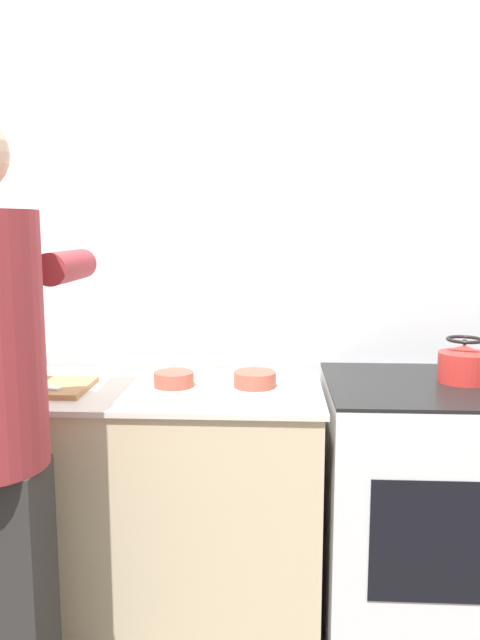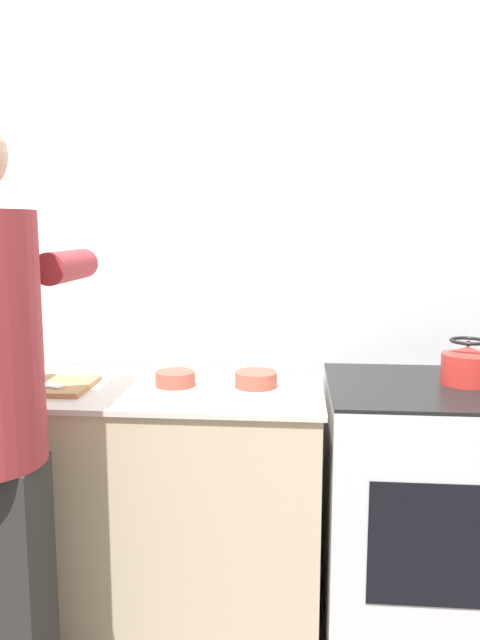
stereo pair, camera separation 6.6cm
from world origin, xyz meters
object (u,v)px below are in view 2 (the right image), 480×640
Objects in this scene: kettle at (467,365)px; oven at (430,511)px; cutting_board at (36,385)px; bowl_prep at (175,379)px; knife at (38,384)px.

oven is at bearing -163.85° from kettle.
bowl_prep is at bearing 8.24° from cutting_board.
knife is (-1.34, -0.11, 0.45)m from oven.
kettle is at bearing 4.25° from cutting_board.
oven is 6.49× the size of bowl_prep.
knife is at bearing -175.21° from oven.
cutting_board is at bearing -175.75° from kettle.
bowl_prep reaches higher than knife.
oven is 0.53m from kettle.
cutting_board is at bearing -171.76° from bowl_prep.
cutting_board is 0.48m from bowl_prep.
cutting_board is 2.78× the size of bowl_prep.
knife is at bearing -174.35° from kettle.
cutting_board is (-1.36, -0.08, 0.44)m from oven.
oven is 4.67× the size of knife.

